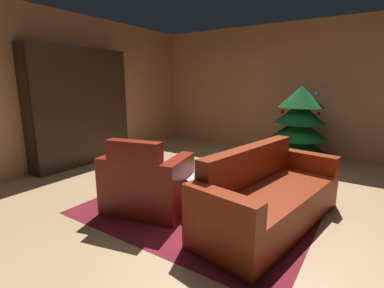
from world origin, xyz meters
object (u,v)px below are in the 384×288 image
(armchair_red, at_px, (146,185))
(coffee_table, at_px, (216,178))
(decorated_tree, at_px, (299,125))
(bookshelf_unit, at_px, (87,108))
(book_stack_on_table, at_px, (218,171))
(bottle_on_table, at_px, (234,167))
(couch_red, at_px, (268,198))

(armchair_red, bearing_deg, coffee_table, 35.78)
(decorated_tree, bearing_deg, coffee_table, -96.88)
(bookshelf_unit, height_order, coffee_table, bookshelf_unit)
(decorated_tree, bearing_deg, armchair_red, -107.61)
(armchair_red, relative_size, coffee_table, 1.42)
(bookshelf_unit, relative_size, book_stack_on_table, 9.77)
(book_stack_on_table, xyz_separation_m, bottle_on_table, (0.16, 0.09, 0.05))
(book_stack_on_table, height_order, bottle_on_table, bottle_on_table)
(bookshelf_unit, bearing_deg, couch_red, -7.37)
(bookshelf_unit, distance_m, couch_red, 3.77)
(bookshelf_unit, distance_m, armchair_red, 2.66)
(book_stack_on_table, bearing_deg, armchair_red, -144.45)
(book_stack_on_table, bearing_deg, couch_red, 1.18)
(book_stack_on_table, distance_m, decorated_tree, 2.64)
(decorated_tree, bearing_deg, bookshelf_unit, -147.56)
(bookshelf_unit, height_order, armchair_red, bookshelf_unit)
(coffee_table, bearing_deg, couch_red, 2.40)
(couch_red, bearing_deg, coffee_table, -177.60)
(armchair_red, height_order, bottle_on_table, armchair_red)
(bookshelf_unit, bearing_deg, coffee_table, -9.37)
(bottle_on_table, height_order, decorated_tree, decorated_tree)
(decorated_tree, bearing_deg, book_stack_on_table, -96.38)
(coffee_table, distance_m, bottle_on_table, 0.25)
(coffee_table, bearing_deg, book_stack_on_table, 29.13)
(bookshelf_unit, height_order, bottle_on_table, bookshelf_unit)
(coffee_table, bearing_deg, bookshelf_unit, 170.63)
(armchair_red, height_order, coffee_table, armchair_red)
(book_stack_on_table, relative_size, decorated_tree, 0.15)
(coffee_table, xyz_separation_m, decorated_tree, (0.32, 2.63, 0.34))
(armchair_red, distance_m, bottle_on_table, 1.06)
(book_stack_on_table, xyz_separation_m, decorated_tree, (0.29, 2.62, 0.25))
(bottle_on_table, bearing_deg, armchair_red, -145.50)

